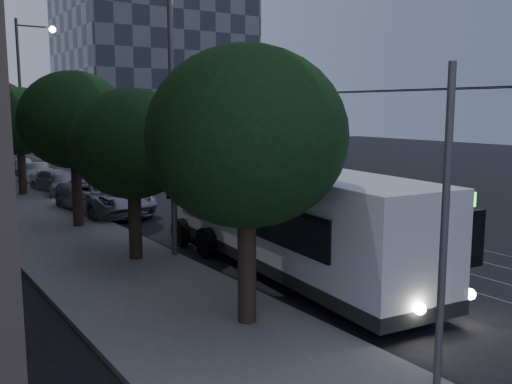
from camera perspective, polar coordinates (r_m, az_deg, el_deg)
The scene contains 17 objects.
ground at distance 21.89m, azimuth 5.73°, elevation -5.36°, with size 120.00×120.00×0.00m, color black.
sidewalk at distance 37.21m, azimuth -24.10°, elevation -0.21°, with size 5.00×90.00×0.15m, color slate.
tram_rails at distance 40.09m, azimuth -9.90°, elevation 0.88°, with size 4.52×90.00×0.02m.
overhead_wires at distance 37.40m, azimuth -20.59°, elevation 5.26°, with size 2.23×90.00×6.00m.
building_distant_right at distance 78.32m, azimuth -10.21°, elevation 13.31°, with size 22.00×18.00×24.00m, color #333841.
trolleybus at distance 18.37m, azimuth 2.40°, elevation -2.28°, with size 3.92×13.09×5.63m.
pickup_silver at distance 29.10m, azimuth -14.86°, elevation -0.29°, with size 3.08×6.67×1.85m, color #989C9F.
car_white_a at distance 35.85m, azimuth -18.57°, elevation 0.86°, with size 1.75×4.35×1.48m, color #B7B7BC.
car_white_b at distance 37.31m, azimuth -19.18°, elevation 1.00°, with size 1.88×4.63×1.34m, color #B9B8BC.
car_white_c at distance 42.86m, azimuth -20.98°, elevation 1.82°, with size 1.42×4.08×1.34m, color silver.
car_white_d at distance 47.48m, azimuth -22.22°, elevation 2.38°, with size 1.64×4.08×1.39m, color silver.
tree_0 at distance 13.06m, azimuth -0.95°, elevation 5.49°, with size 4.65×4.65×6.65m.
tree_1 at distance 19.26m, azimuth -12.23°, elevation 4.68°, with size 4.06×4.06×5.86m.
tree_2 at distance 25.37m, azimuth -17.75°, elevation 6.84°, with size 4.57×4.57×6.75m.
tree_3 at distance 35.94m, azimuth -22.63°, elevation 6.54°, with size 4.36×4.36×6.40m.
streetlamp_near at distance 19.64m, azimuth -7.35°, elevation 10.22°, with size 2.35×0.44×9.67m.
streetlamp_far at distance 41.68m, azimuth -21.96°, elevation 9.72°, with size 2.63×0.44×10.99m.
Camera 1 is at (-13.59, -16.35, 5.22)m, focal length 40.00 mm.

